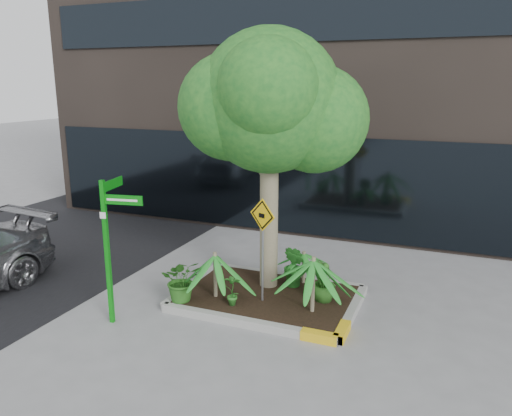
% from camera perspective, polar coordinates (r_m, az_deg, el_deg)
% --- Properties ---
extents(ground, '(80.00, 80.00, 0.00)m').
position_cam_1_polar(ground, '(9.43, -0.44, -11.12)').
color(ground, gray).
rests_on(ground, ground).
extents(planter, '(3.35, 2.36, 0.15)m').
position_cam_1_polar(planter, '(9.54, 1.51, -10.14)').
color(planter, '#9E9E99').
rests_on(planter, ground).
extents(tree, '(3.37, 2.99, 5.06)m').
position_cam_1_polar(tree, '(9.20, 1.61, 12.09)').
color(tree, gray).
rests_on(tree, ground).
extents(palm_front, '(1.13, 1.13, 1.26)m').
position_cam_1_polar(palm_front, '(8.58, 6.61, -5.97)').
color(palm_front, gray).
rests_on(palm_front, ground).
extents(palm_left, '(0.98, 0.98, 1.08)m').
position_cam_1_polar(palm_left, '(9.19, -4.72, -5.39)').
color(palm_left, gray).
rests_on(palm_left, ground).
extents(palm_back, '(0.73, 0.73, 0.82)m').
position_cam_1_polar(palm_back, '(9.90, 5.49, -5.20)').
color(palm_back, gray).
rests_on(palm_back, ground).
extents(shrub_a, '(1.00, 1.00, 0.80)m').
position_cam_1_polar(shrub_a, '(9.24, -8.45, -8.10)').
color(shrub_a, '#26601B').
rests_on(shrub_a, planter).
extents(shrub_b, '(0.54, 0.54, 0.76)m').
position_cam_1_polar(shrub_b, '(9.23, 7.78, -8.24)').
color(shrub_b, '#2B6A1F').
rests_on(shrub_b, planter).
extents(shrub_c, '(0.35, 0.35, 0.59)m').
position_cam_1_polar(shrub_c, '(9.00, -2.67, -9.30)').
color(shrub_c, '#297424').
rests_on(shrub_c, planter).
extents(shrub_d, '(0.67, 0.67, 0.86)m').
position_cam_1_polar(shrub_d, '(9.73, 4.45, -6.64)').
color(shrub_d, '#1C5E1B').
rests_on(shrub_d, planter).
extents(street_sign_post, '(0.81, 0.73, 2.50)m').
position_cam_1_polar(street_sign_post, '(8.66, -16.33, -3.08)').
color(street_sign_post, '#0C8A12').
rests_on(street_sign_post, ground).
extents(cattle_sign, '(0.55, 0.25, 1.92)m').
position_cam_1_polar(cattle_sign, '(8.83, 0.76, -2.84)').
color(cattle_sign, slate).
rests_on(cattle_sign, ground).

